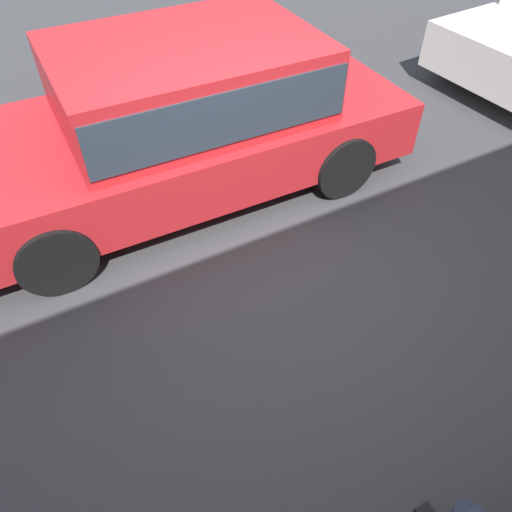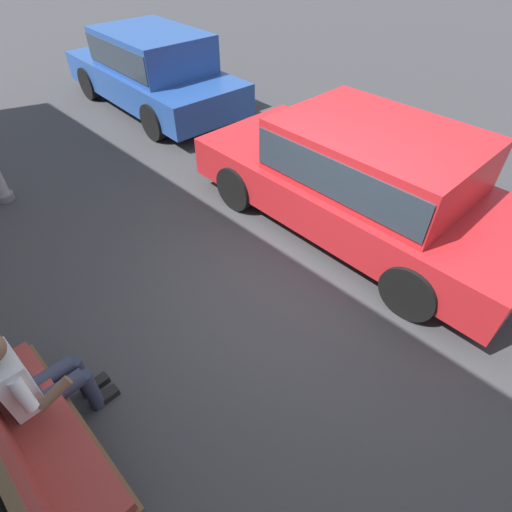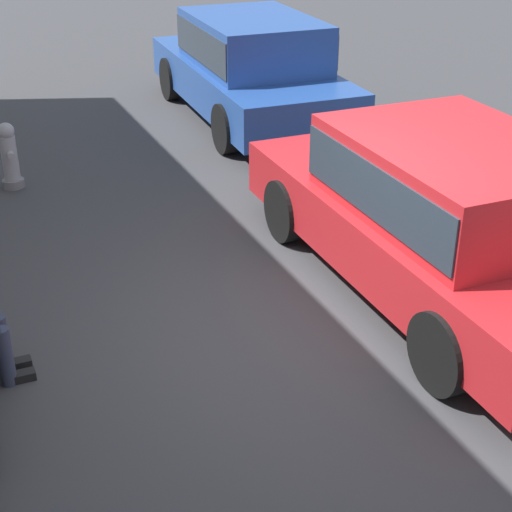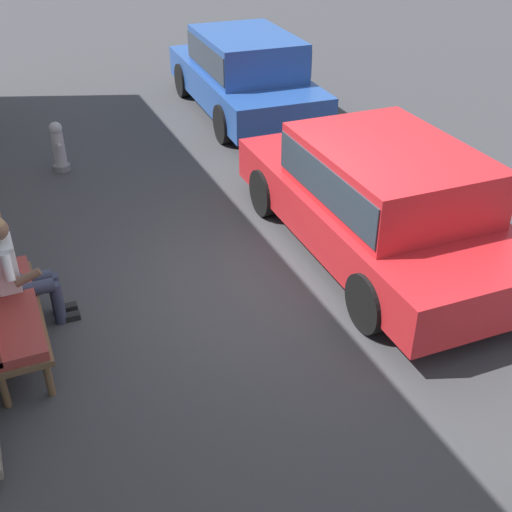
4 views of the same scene
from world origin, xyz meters
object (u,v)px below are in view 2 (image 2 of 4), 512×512
Objects in this scene: parked_car_far at (153,67)px; person_on_phone at (31,380)px; parked_car_mid at (364,176)px; bench at (26,440)px.

person_on_phone is at bearing 138.66° from parked_car_far.
parked_car_far is at bearing -5.05° from parked_car_mid.
parked_car_far reaches higher than parked_car_mid.
bench is at bearing 92.23° from parked_car_mid.
person_on_phone is 4.22m from parked_car_mid.
bench is 1.39× the size of person_on_phone.
parked_car_far is (5.69, -4.92, 0.28)m from bench.
parked_car_mid is at bearing -92.32° from person_on_phone.
bench is at bearing 139.12° from parked_car_far.
parked_car_mid is (-0.17, -4.21, 0.11)m from person_on_phone.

